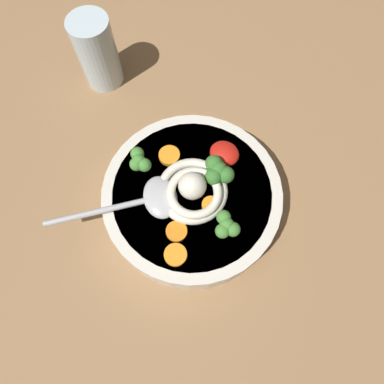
{
  "coord_description": "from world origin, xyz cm",
  "views": [
    {
      "loc": [
        10.36,
        -12.64,
        50.4
      ],
      "look_at": [
        0.65,
        1.06,
        7.61
      ],
      "focal_mm": 32.41,
      "sensor_mm": 36.0,
      "label": 1
    }
  ],
  "objects_px": {
    "soup_bowl": "(192,198)",
    "noodle_pile": "(193,190)",
    "soup_spoon": "(150,200)",
    "drinking_glass": "(97,52)"
  },
  "relations": [
    {
      "from": "noodle_pile",
      "to": "drinking_glass",
      "type": "relative_size",
      "value": 0.88
    },
    {
      "from": "soup_spoon",
      "to": "noodle_pile",
      "type": "bearing_deg",
      "value": 177.41
    },
    {
      "from": "soup_spoon",
      "to": "soup_bowl",
      "type": "bearing_deg",
      "value": 180.0
    },
    {
      "from": "noodle_pile",
      "to": "soup_spoon",
      "type": "relative_size",
      "value": 0.67
    },
    {
      "from": "soup_bowl",
      "to": "drinking_glass",
      "type": "relative_size",
      "value": 2.06
    },
    {
      "from": "soup_bowl",
      "to": "noodle_pile",
      "type": "xyz_separation_m",
      "value": [
        0.0,
        -0.0,
        0.04
      ]
    },
    {
      "from": "soup_bowl",
      "to": "noodle_pile",
      "type": "bearing_deg",
      "value": -28.92
    },
    {
      "from": "noodle_pile",
      "to": "soup_spoon",
      "type": "height_order",
      "value": "noodle_pile"
    },
    {
      "from": "soup_bowl",
      "to": "soup_spoon",
      "type": "distance_m",
      "value": 0.06
    },
    {
      "from": "soup_spoon",
      "to": "drinking_glass",
      "type": "height_order",
      "value": "drinking_glass"
    }
  ]
}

